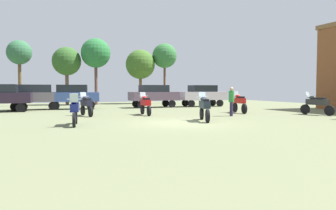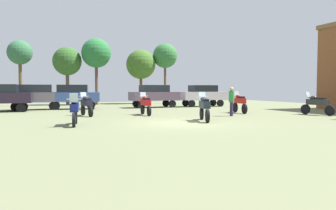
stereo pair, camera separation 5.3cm
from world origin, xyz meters
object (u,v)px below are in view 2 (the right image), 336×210
(motorcycle_8, at_px, (240,102))
(person_1, at_px, (231,99))
(car_6, at_px, (35,95))
(tree_2, at_px, (96,54))
(tree_4, at_px, (165,56))
(motorcycle_3, at_px, (317,104))
(tree_7, at_px, (67,62))
(car_3, at_px, (154,94))
(car_4, at_px, (73,95))
(tree_6, at_px, (141,65))
(car_2, at_px, (0,96))
(motorcycle_7, at_px, (75,110))
(motorcycle_4, at_px, (86,104))
(car_1, at_px, (203,94))
(tree_1, at_px, (20,53))
(motorcycle_6, at_px, (204,107))
(motorcycle_1, at_px, (146,104))

(motorcycle_8, bearing_deg, person_1, -125.09)
(car_6, bearing_deg, tree_2, -44.40)
(tree_2, distance_m, tree_4, 7.82)
(motorcycle_3, xyz_separation_m, tree_7, (-13.82, 19.40, 3.74))
(car_3, xyz_separation_m, tree_7, (-6.83, 7.75, 3.30))
(car_4, xyz_separation_m, tree_7, (0.15, 7.52, 3.30))
(tree_6, bearing_deg, car_2, -146.35)
(tree_6, xyz_separation_m, tree_7, (-7.92, 0.07, 0.09))
(motorcycle_7, relative_size, car_6, 0.49)
(car_4, distance_m, tree_7, 8.21)
(motorcycle_7, distance_m, car_4, 12.33)
(motorcycle_4, bearing_deg, car_4, 80.85)
(car_1, bearing_deg, motorcycle_4, 121.98)
(car_3, relative_size, car_4, 0.96)
(car_4, height_order, tree_7, tree_7)
(tree_4, bearing_deg, tree_1, -178.87)
(motorcycle_3, bearing_deg, motorcycle_7, 167.95)
(motorcycle_6, bearing_deg, motorcycle_3, 22.73)
(motorcycle_4, xyz_separation_m, motorcycle_7, (-1.18, -5.05, 0.01))
(motorcycle_8, distance_m, tree_4, 16.33)
(car_1, bearing_deg, motorcycle_6, 154.45)
(car_2, xyz_separation_m, car_6, (2.35, 1.58, 0.00))
(car_3, relative_size, person_1, 2.46)
(car_2, bearing_deg, motorcycle_3, -114.56)
(motorcycle_3, relative_size, motorcycle_4, 1.07)
(car_6, bearing_deg, motorcycle_1, -142.98)
(tree_7, bearing_deg, motorcycle_3, -54.54)
(car_2, xyz_separation_m, tree_6, (13.28, 8.84, 3.21))
(motorcycle_7, bearing_deg, car_6, -72.98)
(car_2, distance_m, tree_4, 18.58)
(tree_1, relative_size, tree_7, 1.06)
(car_1, xyz_separation_m, tree_7, (-11.60, 8.00, 3.30))
(motorcycle_4, height_order, tree_6, tree_6)
(tree_1, bearing_deg, motorcycle_4, -72.49)
(motorcycle_1, distance_m, motorcycle_4, 3.67)
(motorcycle_4, height_order, car_1, car_1)
(tree_1, bearing_deg, tree_2, -0.15)
(motorcycle_6, relative_size, car_2, 0.50)
(tree_6, bearing_deg, car_3, -98.03)
(motorcycle_7, xyz_separation_m, car_1, (12.79, 11.80, 0.45))
(motorcycle_8, xyz_separation_m, tree_6, (-2.25, 16.09, 3.63))
(car_6, bearing_deg, tree_6, -58.75)
(motorcycle_8, distance_m, car_6, 15.88)
(tree_7, bearing_deg, car_3, -48.61)
(tree_1, bearing_deg, tree_6, 3.43)
(motorcycle_7, height_order, tree_1, tree_1)
(motorcycle_8, height_order, tree_4, tree_4)
(motorcycle_8, height_order, car_6, car_6)
(car_4, height_order, tree_4, tree_4)
(tree_7, bearing_deg, tree_2, -16.20)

